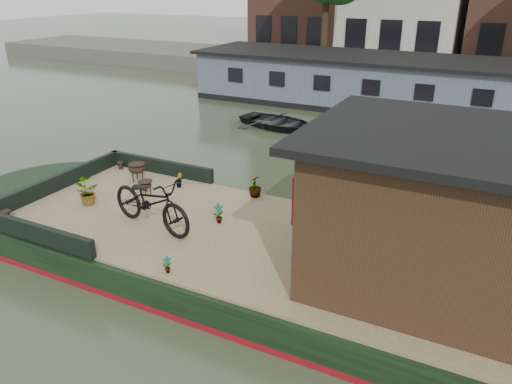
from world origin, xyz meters
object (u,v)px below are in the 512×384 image
at_px(brazier_front, 146,189).
at_px(brazier_rear, 137,173).
at_px(bicycle, 151,202).
at_px(potted_plant_a, 219,213).
at_px(cabin, 439,210).
at_px(dinghy, 279,119).

xyz_separation_m(brazier_front, brazier_rear, (-0.75, 0.63, 0.04)).
height_order(bicycle, potted_plant_a, bicycle).
height_order(cabin, brazier_rear, cabin).
distance_m(cabin, dinghy, 11.42).
bearing_deg(brazier_rear, cabin, -10.31).
distance_m(bicycle, brazier_rear, 2.53).
xyz_separation_m(potted_plant_a, brazier_rear, (-2.83, 1.01, 0.01)).
bearing_deg(potted_plant_a, brazier_front, 169.61).
relative_size(cabin, dinghy, 1.25).
xyz_separation_m(bicycle, brazier_rear, (-1.80, 1.74, -0.32)).
height_order(potted_plant_a, brazier_rear, brazier_rear).
bearing_deg(bicycle, dinghy, 21.44).
distance_m(potted_plant_a, brazier_rear, 3.01).
xyz_separation_m(bicycle, potted_plant_a, (1.03, 0.73, -0.33)).
bearing_deg(potted_plant_a, dinghy, 107.19).
xyz_separation_m(cabin, brazier_front, (-6.09, 0.61, -1.04)).
distance_m(potted_plant_a, brazier_front, 2.12).
relative_size(potted_plant_a, brazier_front, 1.11).
bearing_deg(bicycle, cabin, -72.99).
xyz_separation_m(potted_plant_a, dinghy, (-2.74, 8.86, -0.52)).
relative_size(bicycle, brazier_front, 5.56).
xyz_separation_m(brazier_rear, dinghy, (0.09, 7.85, -0.54)).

